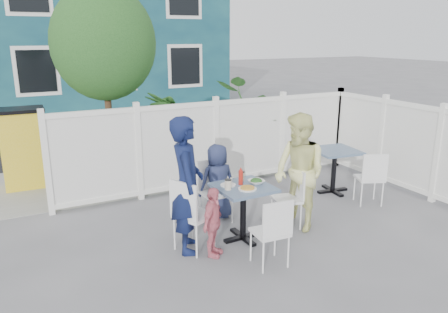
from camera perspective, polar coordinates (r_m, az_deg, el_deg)
name	(u,v)px	position (r m, az deg, el deg)	size (l,w,h in m)	color
ground	(286,238)	(6.26, 8.16, -10.48)	(80.00, 80.00, 0.00)	slate
near_sidewalk	(183,167)	(9.38, -5.39, -1.38)	(24.00, 2.60, 0.01)	gray
street	(134,134)	(12.78, -11.71, 2.93)	(24.00, 5.00, 0.01)	black
far_sidewalk	(108,116)	(15.73, -14.87, 5.09)	(24.00, 1.60, 0.01)	gray
building	(70,28)	(18.74, -19.52, 15.57)	(11.00, 6.00, 6.00)	#113B4E
fence_back	(216,145)	(7.98, -1.05, 1.45)	(5.86, 0.08, 1.60)	white
fence_right	(408,149)	(8.39, 22.86, 0.91)	(0.08, 3.66, 1.60)	white
tree	(104,43)	(8.02, -15.43, 14.05)	(1.80, 1.62, 3.59)	#382316
utility_cabinet	(24,150)	(8.77, -24.64, 0.79)	(0.76, 0.54, 1.41)	yellow
potted_shrub_a	(170,137)	(8.34, -7.09, 2.53)	(0.97, 0.97, 1.73)	#1B441A
potted_shrub_b	(260,125)	(9.08, 4.70, 4.13)	(1.68, 1.46, 1.87)	#1B441A
main_table	(243,198)	(5.95, 2.53, -5.47)	(0.75, 0.75, 0.77)	#374D71
spare_table	(335,159)	(7.97, 14.25, -0.35)	(0.84, 0.84, 0.79)	#374D71
chair_left	(190,210)	(5.63, -4.49, -7.03)	(0.58, 0.58, 0.98)	white
chair_right	(292,194)	(6.44, 8.81, -4.80)	(0.46, 0.47, 0.87)	white
chair_back	(214,186)	(6.58, -1.35, -3.87)	(0.43, 0.41, 0.93)	white
chair_near	(273,228)	(5.29, 6.44, -9.30)	(0.43, 0.41, 0.88)	white
chair_spare	(372,175)	(7.54, 18.72, -2.28)	(0.53, 0.53, 0.90)	white
man	(187,185)	(5.58, -4.88, -3.72)	(0.65, 0.43, 1.78)	#0F1840
woman	(299,172)	(6.30, 9.81, -2.07)	(0.82, 0.64, 1.69)	#E2E54B
boy	(217,182)	(6.62, -0.86, -3.34)	(0.57, 0.37, 1.17)	#232B4F
toddler	(213,222)	(5.55, -1.47, -8.60)	(0.54, 0.22, 0.92)	#DA6F81
plate_main	(247,189)	(5.77, 3.08, -4.24)	(0.25, 0.25, 0.02)	white
plate_side	(228,185)	(5.91, 0.54, -3.73)	(0.21, 0.21, 0.01)	white
salad_bowl	(256,182)	(5.98, 4.23, -3.33)	(0.22, 0.22, 0.05)	white
coffee_cup_a	(228,185)	(5.73, 0.53, -3.73)	(0.09, 0.09, 0.13)	beige
coffee_cup_b	(241,177)	(6.08, 2.29, -2.64)	(0.08, 0.08, 0.12)	beige
ketchup_bottle	(241,178)	(5.92, 2.20, -2.76)	(0.06, 0.06, 0.20)	#AE1E15
salt_shaker	(231,180)	(6.02, 0.97, -3.09)	(0.03, 0.03, 0.07)	white
pepper_shaker	(231,179)	(6.04, 0.93, -3.02)	(0.03, 0.03, 0.07)	black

